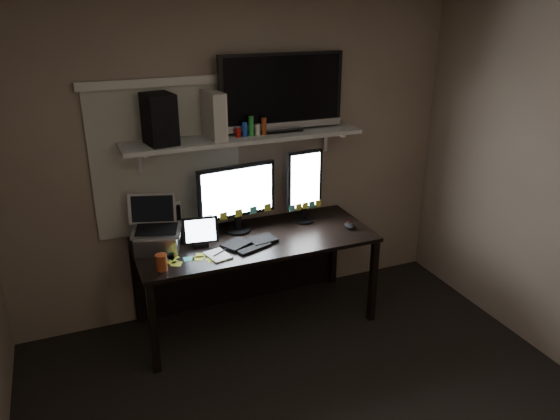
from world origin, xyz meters
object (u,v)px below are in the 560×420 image
monitor_landscape (237,198)px  game_console (214,115)px  tablet (200,232)px  speaker (159,119)px  cup (161,262)px  tv (282,93)px  desk (250,252)px  monitor_portrait (304,186)px  keyboard (250,242)px  laptop (156,226)px  mouse (350,226)px

monitor_landscape → game_console: size_ratio=1.86×
tablet → speaker: speaker is taller
tablet → cup: 0.43m
tv → game_console: (-0.53, -0.03, -0.12)m
tv → speaker: 0.93m
desk → cup: size_ratio=15.84×
desk → game_console: (-0.22, 0.08, 1.10)m
monitor_landscape → monitor_portrait: bearing=-7.6°
keyboard → laptop: size_ratio=1.06×
tablet → cup: bearing=-133.9°
monitor_portrait → cup: bearing=-166.6°
keyboard → game_console: game_console is taller
monitor_landscape → monitor_portrait: monitor_portrait is taller
desk → cup: cup is taller
mouse → cup: cup is taller
monitor_portrait → game_console: bearing=171.5°
monitor_landscape → monitor_portrait: size_ratio=1.04×
desk → tv: size_ratio=1.88×
laptop → game_console: bearing=32.6°
monitor_portrait → cup: size_ratio=5.30×
monitor_landscape → laptop: monitor_landscape is taller
monitor_landscape → laptop: bearing=-177.0°
game_console → monitor_portrait: bearing=-10.9°
monitor_landscape → cup: 0.82m
tablet → tv: bearing=24.0°
desk → game_console: bearing=159.5°
laptop → tv: 1.34m
tablet → tv: 1.19m
desk → monitor_landscape: size_ratio=2.87×
mouse → cup: size_ratio=1.00×
game_console → speaker: 0.39m
keyboard → cup: 0.70m
monitor_portrait → tv: size_ratio=0.63×
cup → speaker: (0.14, 0.43, 0.87)m
laptop → tv: bearing=26.4°
cup → tv: bearing=24.0°
mouse → cup: 1.51m
speaker → monitor_portrait: bearing=-11.4°
cup → mouse: bearing=5.1°
keyboard → speaker: 1.09m
mouse → tablet: bearing=176.7°
monitor_landscape → tablet: (-0.34, -0.15, -0.16)m
speaker → laptop: bearing=-142.4°
monitor_landscape → keyboard: (0.01, -0.25, -0.26)m
monitor_landscape → keyboard: 0.36m
keyboard → desk: bearing=50.9°
monitor_portrait → cup: (-1.23, -0.40, -0.24)m
desk → laptop: bearing=-175.9°
keyboard → laptop: 0.69m
desk → tablet: bearing=-166.4°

